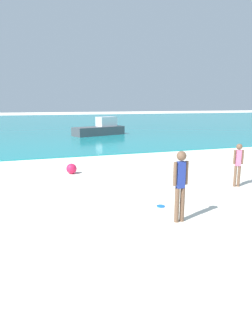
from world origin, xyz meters
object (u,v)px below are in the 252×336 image
object	(u,v)px
person_standing	(180,182)
person_distant	(238,162)
beach_ball	(71,169)
boat_near	(100,129)
frisbee	(161,206)

from	to	relation	value
person_standing	person_distant	size ratio (longest dim) A/B	1.17
person_standing	beach_ball	xyz separation A→B (m)	(-1.67, 5.89, -0.78)
boat_near	person_distant	bearing A→B (deg)	71.89
person_distant	beach_ball	bearing A→B (deg)	-16.17
frisbee	boat_near	bearing A→B (deg)	80.70
person_standing	frisbee	world-z (taller)	person_standing
person_standing	beach_ball	size ratio (longest dim) A/B	4.12
beach_ball	person_distant	bearing A→B (deg)	-36.62
person_standing	frisbee	xyz separation A→B (m)	(0.04, 1.10, -0.97)
person_standing	beach_ball	world-z (taller)	person_standing
frisbee	beach_ball	world-z (taller)	beach_ball
frisbee	beach_ball	xyz separation A→B (m)	(-1.72, 4.78, 0.20)
person_standing	frisbee	bearing A→B (deg)	-95.69
boat_near	beach_ball	bearing A→B (deg)	51.84
person_standing	boat_near	world-z (taller)	person_standing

